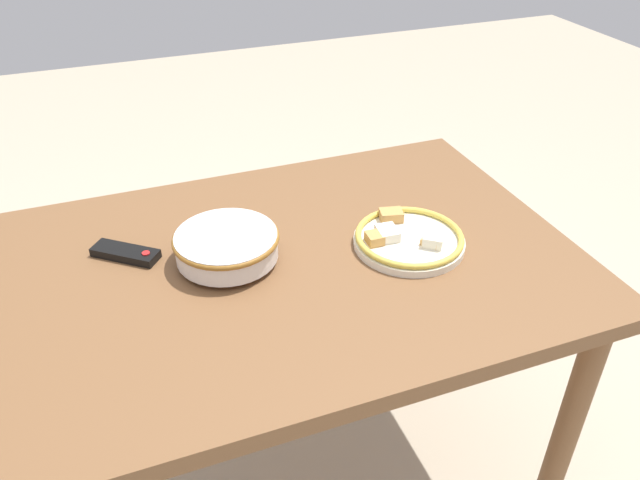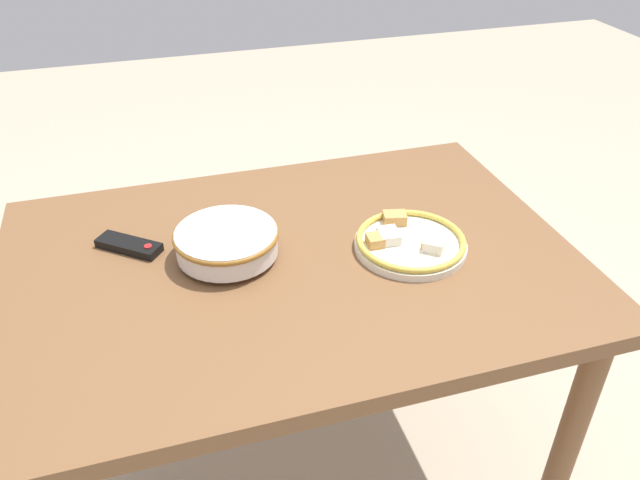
# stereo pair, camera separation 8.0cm
# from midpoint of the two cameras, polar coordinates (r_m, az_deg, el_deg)

# --- Properties ---
(ground_plane) EXTENTS (8.00, 8.00, 0.00)m
(ground_plane) POSITION_cam_midpoint_polar(r_m,az_deg,el_deg) (1.95, -3.35, -20.40)
(ground_plane) COLOR #B7A88E
(dining_table) EXTENTS (1.27, 0.88, 0.77)m
(dining_table) POSITION_cam_midpoint_polar(r_m,az_deg,el_deg) (1.45, -4.22, -4.72)
(dining_table) COLOR brown
(dining_table) RESTS_ON ground_plane
(noodle_bowl) EXTENTS (0.23, 0.23, 0.07)m
(noodle_bowl) POSITION_cam_midpoint_polar(r_m,az_deg,el_deg) (1.38, -10.18, -0.51)
(noodle_bowl) COLOR silver
(noodle_bowl) RESTS_ON dining_table
(food_plate) EXTENTS (0.26, 0.26, 0.04)m
(food_plate) POSITION_cam_midpoint_polar(r_m,az_deg,el_deg) (1.44, 6.49, 0.09)
(food_plate) COLOR silver
(food_plate) RESTS_ON dining_table
(tv_remote) EXTENTS (0.15, 0.13, 0.02)m
(tv_remote) POSITION_cam_midpoint_polar(r_m,az_deg,el_deg) (1.47, -18.85, -1.17)
(tv_remote) COLOR black
(tv_remote) RESTS_ON dining_table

